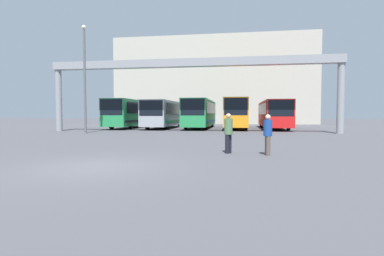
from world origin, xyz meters
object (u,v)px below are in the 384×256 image
Objects in this scene: bus_slot_0 at (132,112)px; pedestrian_near_left at (268,134)px; bus_slot_2 at (200,112)px; pedestrian_mid_left at (228,132)px; bus_slot_1 at (165,113)px; lamp_post at (85,75)px; bus_slot_3 at (236,112)px; bus_slot_4 at (273,113)px.

bus_slot_0 reaches higher than pedestrian_near_left.
bus_slot_2 reaches higher than pedestrian_mid_left.
bus_slot_0 reaches higher than bus_slot_1.
lamp_post is at bearing -129.74° from bus_slot_2.
bus_slot_3 is 0.96× the size of bus_slot_4.
bus_slot_0 reaches higher than pedestrian_mid_left.
bus_slot_1 is 6.67× the size of pedestrian_mid_left.
bus_slot_3 is 4.14m from bus_slot_4.
bus_slot_0 is 4.14m from bus_slot_1.
bus_slot_4 is at bearing 32.14° from lamp_post.
lamp_post reaches higher than bus_slot_4.
bus_slot_2 is 4.13m from bus_slot_3.
bus_slot_2 is (8.27, 0.13, -0.02)m from bus_slot_0.
bus_slot_0 is at bearing -179.39° from bus_slot_3.
bus_slot_0 is at bearing 87.85° from lamp_post.
bus_slot_2 reaches higher than pedestrian_near_left.
bus_slot_4 reaches higher than pedestrian_near_left.
bus_slot_3 reaches higher than bus_slot_1.
lamp_post is (-12.65, 11.39, 4.08)m from pedestrian_mid_left.
pedestrian_near_left is 1.63m from pedestrian_mid_left.
lamp_post is (-4.52, -10.03, 3.18)m from bus_slot_1.
bus_slot_1 reaches higher than pedestrian_near_left.
bus_slot_1 is 12.42m from bus_slot_4.
bus_slot_3 is at bearing -176.90° from bus_slot_4.
pedestrian_near_left is (1.44, -22.21, -1.01)m from bus_slot_3.
bus_slot_3 is 22.28m from pedestrian_near_left.
pedestrian_mid_left is at bearing -69.20° from bus_slot_1.
bus_slot_3 is 21.82m from pedestrian_mid_left.
lamp_post is (-0.39, -10.28, 3.09)m from bus_slot_0.
lamp_post is (-16.92, -10.63, 3.21)m from bus_slot_4.
pedestrian_near_left is at bearing -96.84° from bus_slot_4.
pedestrian_mid_left is (4.00, -21.80, -0.97)m from bus_slot_2.
bus_slot_3 is at bearing 0.61° from bus_slot_0.
bus_slot_3 reaches higher than pedestrian_mid_left.
bus_slot_4 is at bearing 1.55° from bus_slot_2.
lamp_post is at bearing -140.85° from bus_slot_3.
bus_slot_0 is at bearing -157.38° from pedestrian_near_left.
pedestrian_mid_left is at bearing -114.02° from pedestrian_near_left.
bus_slot_2 is 0.96× the size of bus_slot_4.
pedestrian_near_left is 0.18× the size of lamp_post.
pedestrian_mid_left is at bearing -41.99° from lamp_post.
bus_slot_3 reaches higher than bus_slot_0.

